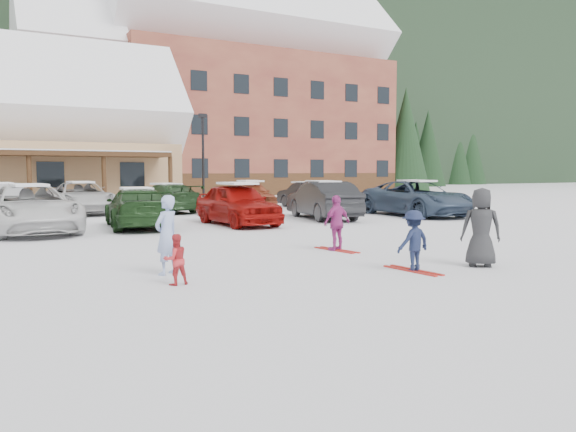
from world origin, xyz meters
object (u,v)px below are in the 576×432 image
adult_skier (167,235)px  parked_car_13 (306,195)px  toddler_red (176,259)px  parked_car_5 (323,200)px  child_navy (413,241)px  parked_car_11 (166,198)px  parked_car_4 (237,204)px  parked_car_2 (30,209)px  alpine_hotel (228,98)px  child_magenta (337,223)px  bystander_dark (481,227)px  parked_car_3 (137,208)px  lamp_post (203,152)px  parked_car_12 (250,195)px  parked_car_6 (416,198)px  parked_car_10 (81,198)px

adult_skier → parked_car_13: 20.14m
toddler_red → parked_car_5: (9.56, 10.33, 0.33)m
child_navy → parked_car_11: parked_car_11 is taller
adult_skier → parked_car_4: size_ratio=0.34×
parked_car_2 → parked_car_5: 11.18m
alpine_hotel → child_magenta: alpine_hotel is taller
bystander_dark → parked_car_11: (-1.32, 18.33, -0.14)m
child_navy → parked_car_3: bearing=-81.6°
alpine_hotel → bystander_dark: 41.85m
lamp_post → child_navy: lamp_post is taller
parked_car_4 → parked_car_12: 8.55m
alpine_hotel → parked_car_6: 30.00m
parked_car_13 → parked_car_10: bearing=-8.3°
parked_car_6 → adult_skier: bearing=-146.6°
child_magenta → parked_car_3: (-3.05, 8.09, -0.00)m
adult_skier → parked_car_2: size_ratio=0.28×
parked_car_2 → parked_car_13: 15.64m
parked_car_10 → parked_car_12: (8.29, -0.93, -0.00)m
parked_car_3 → parked_car_6: 12.26m
adult_skier → parked_car_11: adult_skier is taller
parked_car_6 → parked_car_11: (-9.18, 7.46, -0.10)m
adult_skier → alpine_hotel: bearing=-145.7°
parked_car_5 → child_magenta: bearing=69.9°
child_magenta → parked_car_6: parked_car_6 is taller
bystander_dark → parked_car_10: 19.98m
parked_car_5 → parked_car_12: (-0.19, 6.84, -0.04)m
bystander_dark → parked_car_2: bystander_dark is taller
parked_car_12 → parked_car_13: 3.25m
bystander_dark → parked_car_12: 18.66m
lamp_post → parked_car_12: lamp_post is taller
parked_car_5 → parked_car_12: 6.84m
parked_car_4 → parked_car_10: parked_car_4 is taller
adult_skier → parked_car_5: bearing=-166.8°
lamp_post → parked_car_4: (-4.17, -15.04, -2.43)m
bystander_dark → parked_car_10: size_ratio=0.31×
parked_car_2 → adult_skier: bearing=-84.1°
alpine_hotel → child_navy: size_ratio=25.62×
parked_car_4 → parked_car_13: (7.25, 7.26, -0.08)m
bystander_dark → alpine_hotel: bearing=-65.9°
alpine_hotel → lamp_post: (-7.49, -13.79, -5.42)m
child_navy → parked_car_10: bearing=-85.1°
child_navy → child_magenta: size_ratio=0.88×
lamp_post → child_navy: size_ratio=4.58×
parked_car_3 → parked_car_5: bearing=-172.8°
lamp_post → parked_car_11: 9.22m
alpine_hotel → parked_car_10: bearing=-128.1°
adult_skier → parked_car_6: (13.90, 8.60, 0.01)m
child_magenta → parked_car_11: child_magenta is taller
adult_skier → parked_car_13: size_ratio=0.37×
parked_car_10 → parked_car_13: size_ratio=1.28×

